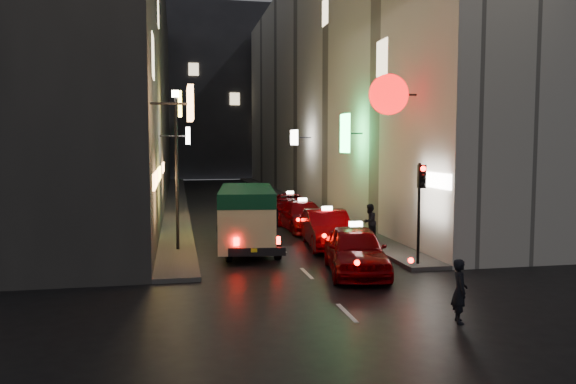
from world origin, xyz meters
TOP-DOWN VIEW (x-y plane):
  - ground at (0.00, 0.00)m, footprint 120.00×120.00m
  - building_left at (-8.00, 33.99)m, footprint 7.45×52.00m
  - building_right at (8.00, 34.00)m, footprint 7.91×52.00m
  - building_far at (0.00, 66.00)m, footprint 30.00×10.00m
  - sidewalk_left at (-4.25, 34.00)m, footprint 1.50×52.00m
  - sidewalk_right at (4.25, 34.00)m, footprint 1.50×52.00m
  - minibus at (-1.47, 12.84)m, footprint 2.77×6.16m
  - taxi_near at (1.59, 8.18)m, footprint 3.31×6.09m
  - taxi_second at (1.91, 12.98)m, footprint 2.82×5.89m
  - taxi_third at (1.95, 17.78)m, footprint 2.58×5.50m
  - taxi_far at (2.50, 23.69)m, footprint 2.47×5.03m
  - pedestrian_crossing at (2.43, 2.75)m, footprint 0.50×0.65m
  - pedestrian_sidewalk at (4.07, 13.83)m, footprint 0.77×0.73m
  - traffic_light at (4.00, 8.47)m, footprint 0.26×0.43m
  - lamp_post at (-4.20, 13.00)m, footprint 0.28×0.28m

SIDE VIEW (x-z plane):
  - ground at x=0.00m, z-range 0.00..0.00m
  - sidewalk_left at x=-4.25m, z-range 0.00..0.15m
  - sidewalk_right at x=4.25m, z-range 0.00..0.15m
  - taxi_far at x=2.50m, z-range -0.08..1.63m
  - taxi_third at x=1.95m, z-range -0.08..1.79m
  - pedestrian_crossing at x=2.43m, z-range 0.00..1.75m
  - taxi_second at x=1.91m, z-range -0.08..1.90m
  - taxi_near at x=1.59m, z-range -0.08..1.92m
  - pedestrian_sidewalk at x=4.07m, z-range 0.15..1.90m
  - minibus at x=-1.47m, z-range 0.34..2.89m
  - traffic_light at x=4.00m, z-range 0.94..4.44m
  - lamp_post at x=-4.20m, z-range 0.61..6.84m
  - building_left at x=-8.00m, z-range 0.00..18.00m
  - building_right at x=8.00m, z-range 0.00..18.00m
  - building_far at x=0.00m, z-range 0.00..22.00m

